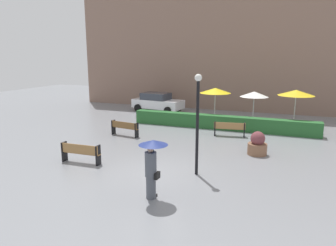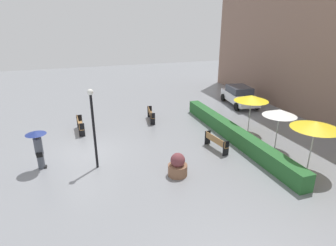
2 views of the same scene
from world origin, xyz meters
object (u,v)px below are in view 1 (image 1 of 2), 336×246
planter_pot (257,145)px  patio_umbrella_yellow (215,91)px  bench_near_left (80,152)px  patio_umbrella_yellow_far (296,93)px  parked_car (157,102)px  bench_back_row (229,128)px  lamp_post (198,114)px  pedestrian_with_umbrella (152,161)px  patio_umbrella_white (254,94)px  bench_far_left (124,127)px

planter_pot → patio_umbrella_yellow: 7.34m
bench_near_left → patio_umbrella_yellow_far: patio_umbrella_yellow_far is taller
planter_pot → parked_car: parked_car is taller
bench_back_row → lamp_post: lamp_post is taller
lamp_post → patio_umbrella_yellow: (-1.54, 9.68, -0.15)m
bench_back_row → pedestrian_with_umbrella: bearing=-95.4°
patio_umbrella_yellow → patio_umbrella_white: bearing=0.9°
bench_near_left → patio_umbrella_yellow: (3.55, 10.27, 1.76)m
bench_back_row → patio_umbrella_yellow_far: bearing=42.0°
lamp_post → patio_umbrella_yellow: size_ratio=1.61×
bench_back_row → patio_umbrella_yellow: patio_umbrella_yellow is taller
bench_far_left → bench_near_left: bench_near_left is taller
bench_near_left → lamp_post: bearing=6.6°
patio_umbrella_white → bench_far_left: bearing=-140.9°
bench_far_left → bench_near_left: (0.54, -4.88, -0.00)m
bench_back_row → bench_far_left: bearing=-159.2°
bench_back_row → bench_near_left: size_ratio=0.98×
bench_near_left → patio_umbrella_white: size_ratio=0.81×
bench_far_left → patio_umbrella_yellow_far: patio_umbrella_yellow_far is taller
lamp_post → patio_umbrella_yellow: lamp_post is taller
patio_umbrella_white → patio_umbrella_yellow_far: size_ratio=0.91×
bench_far_left → planter_pot: bearing=-6.0°
patio_umbrella_yellow → bench_back_row: bearing=-63.0°
pedestrian_with_umbrella → parked_car: size_ratio=0.46×
bench_back_row → parked_car: size_ratio=0.42×
patio_umbrella_yellow → patio_umbrella_white: size_ratio=1.06×
patio_umbrella_yellow_far → parked_car: (-10.63, 2.87, -1.54)m
pedestrian_with_umbrella → planter_pot: size_ratio=1.78×
bench_back_row → bench_near_left: bearing=-126.3°
bench_back_row → planter_pot: size_ratio=1.62×
bench_near_left → patio_umbrella_yellow: bearing=70.9°
bench_back_row → pedestrian_with_umbrella: pedestrian_with_umbrella is taller
bench_near_left → planter_pot: (7.07, 4.08, -0.03)m
bench_far_left → parked_car: 8.30m
lamp_post → bench_near_left: bearing=-173.4°
patio_umbrella_white → parked_car: bearing=161.3°
patio_umbrella_white → parked_car: 8.65m
bench_far_left → patio_umbrella_yellow: size_ratio=0.75×
planter_pot → patio_umbrella_yellow: size_ratio=0.46×
bench_far_left → planter_pot: planter_pot is taller
planter_pot → bench_back_row: bearing=122.2°
pedestrian_with_umbrella → patio_umbrella_yellow_far: patio_umbrella_yellow_far is taller
bench_back_row → parked_car: 9.34m
bench_near_left → patio_umbrella_yellow: size_ratio=0.76×
pedestrian_with_umbrella → bench_near_left: bearing=155.2°
patio_umbrella_yellow → parked_car: (-5.51, 2.78, -1.46)m
bench_back_row → bench_near_left: 8.76m
lamp_post → patio_umbrella_white: 9.78m
planter_pot → patio_umbrella_white: 6.51m
bench_far_left → bench_back_row: bearing=20.8°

